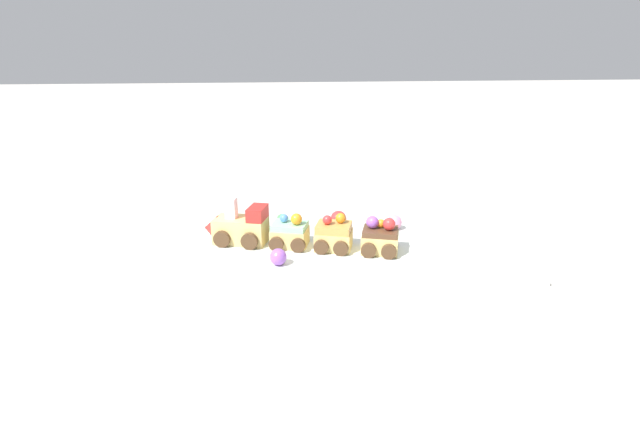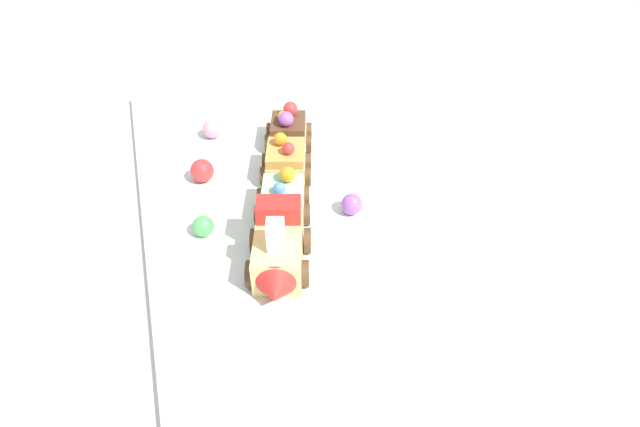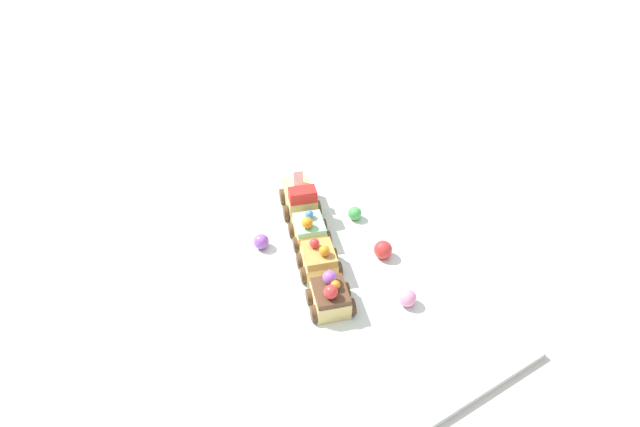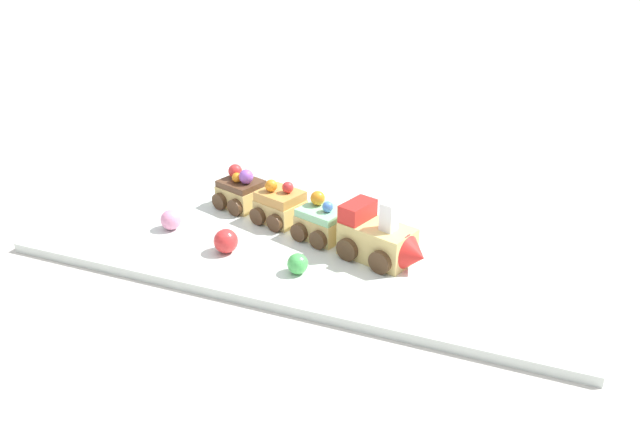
# 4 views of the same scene
# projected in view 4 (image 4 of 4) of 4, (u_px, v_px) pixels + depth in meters

# --- Properties ---
(ground_plane) EXTENTS (10.00, 10.00, 0.00)m
(ground_plane) POSITION_uv_depth(u_px,v_px,m) (318.00, 240.00, 0.85)
(ground_plane) COLOR beige
(display_board) EXTENTS (0.71, 0.35, 0.01)m
(display_board) POSITION_uv_depth(u_px,v_px,m) (318.00, 236.00, 0.84)
(display_board) COLOR silver
(display_board) RESTS_ON ground_plane
(cake_train_locomotive) EXTENTS (0.12, 0.09, 0.08)m
(cake_train_locomotive) POSITION_uv_depth(u_px,v_px,m) (382.00, 241.00, 0.76)
(cake_train_locomotive) COLOR #E5C675
(cake_train_locomotive) RESTS_ON display_board
(cake_car_mint) EXTENTS (0.07, 0.08, 0.06)m
(cake_car_mint) POSITION_uv_depth(u_px,v_px,m) (323.00, 222.00, 0.82)
(cake_car_mint) COLOR #E5C675
(cake_car_mint) RESTS_ON display_board
(cake_car_caramel) EXTENTS (0.07, 0.08, 0.06)m
(cake_car_caramel) POSITION_uv_depth(u_px,v_px,m) (280.00, 206.00, 0.86)
(cake_car_caramel) COLOR #E5C675
(cake_car_caramel) RESTS_ON display_board
(cake_car_chocolate) EXTENTS (0.07, 0.08, 0.06)m
(cake_car_chocolate) POSITION_uv_depth(u_px,v_px,m) (241.00, 191.00, 0.91)
(cake_car_chocolate) COLOR #E5C675
(cake_car_chocolate) RESTS_ON display_board
(gumball_purple) EXTENTS (0.03, 0.03, 0.03)m
(gumball_purple) POSITION_uv_depth(u_px,v_px,m) (359.00, 207.00, 0.88)
(gumball_purple) COLOR #9956C6
(gumball_purple) RESTS_ON display_board
(gumball_pink) EXTENTS (0.03, 0.03, 0.03)m
(gumball_pink) POSITION_uv_depth(u_px,v_px,m) (171.00, 220.00, 0.84)
(gumball_pink) COLOR pink
(gumball_pink) RESTS_ON display_board
(gumball_green) EXTENTS (0.03, 0.03, 0.03)m
(gumball_green) POSITION_uv_depth(u_px,v_px,m) (298.00, 264.00, 0.74)
(gumball_green) COLOR #4CBC56
(gumball_green) RESTS_ON display_board
(gumball_red) EXTENTS (0.03, 0.03, 0.03)m
(gumball_red) POSITION_uv_depth(u_px,v_px,m) (226.00, 241.00, 0.79)
(gumball_red) COLOR red
(gumball_red) RESTS_ON display_board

